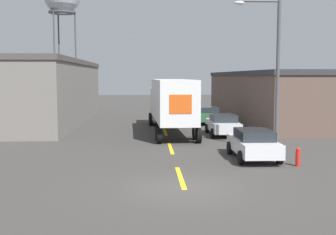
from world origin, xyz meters
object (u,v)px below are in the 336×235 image
(parked_car_right_far, at_px, (208,115))
(fire_hydrant, at_px, (298,157))
(street_lamp, at_px, (273,64))
(parked_car_right_near, at_px, (253,143))
(semi_truck, at_px, (171,101))
(parked_car_right_mid, at_px, (223,124))

(parked_car_right_far, xyz_separation_m, fire_hydrant, (1.64, -18.02, -0.36))
(street_lamp, height_order, fire_hydrant, street_lamp)
(parked_car_right_near, distance_m, parked_car_right_far, 16.17)
(semi_truck, height_order, parked_car_right_near, semi_truck)
(parked_car_right_far, relative_size, street_lamp, 0.53)
(parked_car_right_mid, bearing_deg, parked_car_right_near, -90.00)
(fire_hydrant, bearing_deg, parked_car_right_near, 131.72)
(semi_truck, xyz_separation_m, parked_car_right_far, (3.63, 5.56, -1.52))
(fire_hydrant, bearing_deg, parked_car_right_far, 95.21)
(parked_car_right_far, relative_size, fire_hydrant, 5.01)
(parked_car_right_mid, xyz_separation_m, parked_car_right_far, (0.00, 7.58, 0.00))
(parked_car_right_mid, distance_m, parked_car_right_near, 8.60)
(parked_car_right_mid, distance_m, fire_hydrant, 10.57)
(fire_hydrant, bearing_deg, street_lamp, 91.80)
(semi_truck, distance_m, parked_car_right_mid, 4.42)
(semi_truck, bearing_deg, fire_hydrant, -69.42)
(semi_truck, height_order, parked_car_right_mid, semi_truck)
(parked_car_right_near, xyz_separation_m, parked_car_right_far, (0.00, 16.17, 0.00))
(semi_truck, bearing_deg, parked_car_right_far, 54.51)
(semi_truck, distance_m, parked_car_right_near, 11.32)
(street_lamp, xyz_separation_m, fire_hydrant, (0.12, -3.91, -4.41))
(parked_car_right_near, xyz_separation_m, street_lamp, (1.52, 2.07, 4.05))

